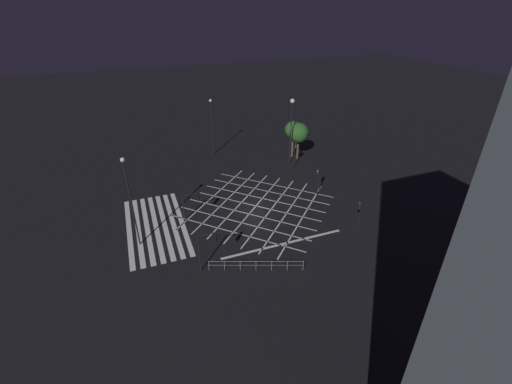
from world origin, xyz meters
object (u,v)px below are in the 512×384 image
street_lamp_west (212,120)px  street_lamp_far (129,193)px  traffic_light_ne_cross (360,209)px  street_lamp_east (292,116)px  traffic_light_median_north (318,176)px  traffic_light_nw_main (295,149)px  street_tree_far (293,130)px  traffic_light_median_south (193,200)px  street_tree_near (299,133)px  traffic_light_se_cross (210,243)px

street_lamp_west → street_lamp_far: street_lamp_far is taller
traffic_light_ne_cross → street_lamp_east: bearing=-91.3°
traffic_light_median_north → traffic_light_nw_main: bearing=-97.1°
street_lamp_far → street_tree_far: street_lamp_far is taller
traffic_light_nw_main → traffic_light_ne_cross: traffic_light_nw_main is taller
traffic_light_nw_main → street_lamp_far: bearing=-64.7°
traffic_light_median_south → street_tree_near: street_tree_near is taller
traffic_light_se_cross → street_lamp_east: bearing=47.8°
traffic_light_median_north → traffic_light_median_south: (-0.28, -14.92, -0.39)m
traffic_light_median_north → traffic_light_ne_cross: traffic_light_median_north is taller
street_tree_far → traffic_light_median_north: bearing=-12.1°
traffic_light_nw_main → street_lamp_east: (-1.61, 0.02, 4.26)m
traffic_light_se_cross → street_tree_far: size_ratio=0.72×
traffic_light_median_south → street_lamp_far: 7.34m
street_lamp_east → traffic_light_median_north: bearing=-6.1°
street_lamp_east → street_lamp_west: (-7.40, -9.44, -1.70)m
traffic_light_median_north → traffic_light_median_south: traffic_light_median_north is taller
street_lamp_east → street_tree_far: bearing=145.8°
traffic_light_se_cross → street_lamp_west: 26.33m
traffic_light_nw_main → street_tree_near: (-2.93, 1.99, 1.08)m
street_tree_near → street_tree_far: 1.06m
traffic_light_median_north → traffic_light_median_south: 14.93m
street_lamp_west → traffic_light_ne_cross: bearing=20.1°
street_tree_near → street_lamp_east: bearing=-56.2°
traffic_light_ne_cross → street_lamp_west: bearing=-69.9°
traffic_light_median_south → street_lamp_east: (-9.55, 15.96, 4.79)m
traffic_light_nw_main → traffic_light_ne_cross: 15.65m
street_lamp_east → street_tree_near: size_ratio=1.72×
street_lamp_east → street_lamp_far: bearing=-61.4°
street_lamp_far → street_tree_far: size_ratio=1.68×
street_tree_near → street_tree_far: size_ratio=1.00×
traffic_light_median_north → street_tree_near: street_tree_near is taller
traffic_light_se_cross → traffic_light_median_south: size_ratio=1.20×
traffic_light_ne_cross → street_tree_far: size_ratio=0.59×
traffic_light_median_north → street_tree_far: (-12.10, 2.59, 1.41)m
traffic_light_median_north → street_tree_near: (-11.15, 3.01, 1.22)m
traffic_light_se_cross → street_lamp_east: size_ratio=0.42×
traffic_light_median_north → street_tree_near: bearing=-105.1°
traffic_light_median_north → traffic_light_ne_cross: (7.41, 0.64, -0.44)m
street_lamp_east → street_tree_far: size_ratio=1.72×
traffic_light_median_north → street_lamp_far: 21.27m
traffic_light_median_north → street_tree_far: size_ratio=0.70×
traffic_light_se_cross → traffic_light_nw_main: size_ratio=0.97×
street_lamp_west → street_tree_far: 12.20m
street_tree_far → traffic_light_ne_cross: bearing=-5.7°
traffic_light_nw_main → street_lamp_far: size_ratio=0.44×
traffic_light_se_cross → traffic_light_median_south: 8.37m
street_lamp_east → street_lamp_west: bearing=-128.1°
street_lamp_east → traffic_light_ne_cross: bearing=-1.3°
street_lamp_east → street_lamp_west: size_ratio=1.11×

